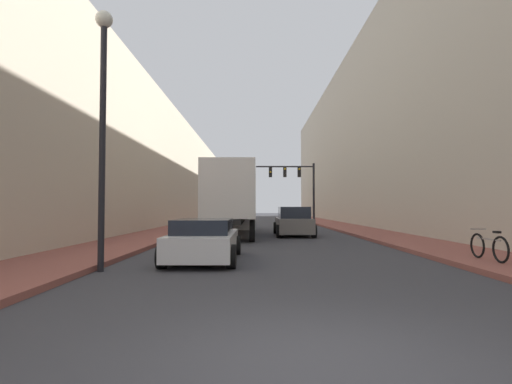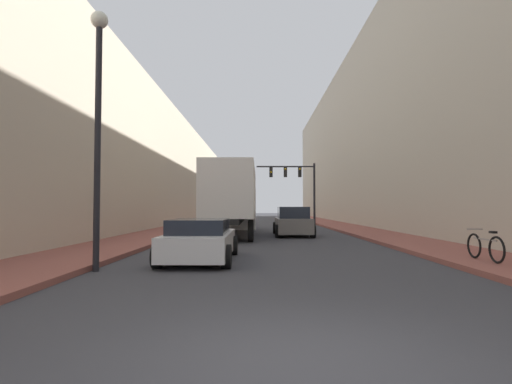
% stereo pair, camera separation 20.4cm
% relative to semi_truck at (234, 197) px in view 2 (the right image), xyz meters
% --- Properties ---
extents(ground_plane, '(200.00, 200.00, 0.00)m').
position_rel_semi_truck_xyz_m(ground_plane, '(1.95, -19.79, -2.21)').
color(ground_plane, '#38383D').
extents(sidewalk_right, '(3.01, 80.00, 0.15)m').
position_rel_semi_truck_xyz_m(sidewalk_right, '(8.19, 10.21, -2.14)').
color(sidewalk_right, brown).
rests_on(sidewalk_right, ground).
extents(sidewalk_left, '(3.01, 80.00, 0.15)m').
position_rel_semi_truck_xyz_m(sidewalk_left, '(-4.30, 10.21, -2.14)').
color(sidewalk_left, brown).
rests_on(sidewalk_left, ground).
extents(building_right, '(6.00, 80.00, 15.83)m').
position_rel_semi_truck_xyz_m(building_right, '(12.70, 10.21, 5.70)').
color(building_right, '#BCB29E').
rests_on(building_right, ground).
extents(building_left, '(6.00, 80.00, 10.39)m').
position_rel_semi_truck_xyz_m(building_left, '(-8.80, 10.21, 2.99)').
color(building_left, beige).
rests_on(building_left, ground).
extents(semi_truck, '(2.52, 12.81, 3.82)m').
position_rel_semi_truck_xyz_m(semi_truck, '(0.00, 0.00, 0.00)').
color(semi_truck, silver).
rests_on(semi_truck, ground).
extents(sedan_car, '(2.09, 4.39, 1.27)m').
position_rel_semi_truck_xyz_m(sedan_car, '(-0.29, -11.77, -1.59)').
color(sedan_car, silver).
rests_on(sedan_car, ground).
extents(suv_car, '(2.11, 4.67, 1.64)m').
position_rel_semi_truck_xyz_m(suv_car, '(3.42, -1.18, -1.44)').
color(suv_car, slate).
rests_on(suv_car, ground).
extents(traffic_signal_gantry, '(5.35, 0.35, 5.60)m').
position_rel_semi_truck_xyz_m(traffic_signal_gantry, '(5.07, 12.27, 1.79)').
color(traffic_signal_gantry, black).
rests_on(traffic_signal_gantry, ground).
extents(street_lamp, '(0.44, 0.44, 6.71)m').
position_rel_semi_truck_xyz_m(street_lamp, '(-2.65, -13.80, 2.10)').
color(street_lamp, black).
rests_on(street_lamp, ground).
extents(parked_bicycle, '(0.44, 1.83, 0.86)m').
position_rel_semi_truck_xyz_m(parked_bicycle, '(7.74, -12.84, -1.68)').
color(parked_bicycle, black).
rests_on(parked_bicycle, sidewalk_right).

